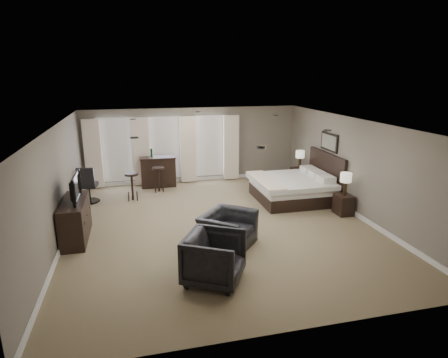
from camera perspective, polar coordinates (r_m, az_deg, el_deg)
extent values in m
cube|color=#74664A|center=(9.66, -0.60, -7.00)|extent=(7.60, 8.60, 0.04)
cube|color=silver|center=(8.97, -0.65, 8.48)|extent=(7.60, 8.60, 0.04)
cube|color=slate|center=(13.30, -4.77, 5.19)|extent=(7.50, 0.04, 2.60)
cube|color=slate|center=(5.44, 9.73, -11.21)|extent=(7.50, 0.04, 2.60)
cube|color=slate|center=(9.18, -24.08, -1.05)|extent=(0.04, 8.50, 2.60)
cube|color=slate|center=(10.69, 19.38, 1.69)|extent=(0.04, 8.50, 2.60)
cube|color=silver|center=(13.11, -16.04, 4.25)|extent=(1.15, 0.04, 2.05)
cube|color=silver|center=(13.14, -9.05, 4.69)|extent=(1.15, 0.04, 2.05)
cube|color=silver|center=(13.36, -2.17, 5.06)|extent=(1.15, 0.04, 2.05)
cube|color=beige|center=(13.07, -19.32, 3.61)|extent=(0.55, 0.12, 2.30)
cube|color=beige|center=(13.00, -12.51, 4.08)|extent=(0.55, 0.12, 2.30)
cube|color=beige|center=(13.12, -5.50, 4.49)|extent=(0.55, 0.12, 2.30)
cube|color=beige|center=(13.42, 1.09, 4.82)|extent=(0.55, 0.12, 2.30)
cube|color=silver|center=(11.48, 10.42, 0.23)|extent=(2.23, 2.13, 1.42)
cube|color=black|center=(10.79, 17.75, -3.73)|extent=(0.41, 0.50, 0.55)
cube|color=black|center=(13.22, 11.34, 0.38)|extent=(0.44, 0.54, 0.58)
cube|color=beige|center=(10.62, 18.01, -0.75)|extent=(0.30, 0.30, 0.62)
cube|color=beige|center=(13.07, 11.48, 2.92)|extent=(0.30, 0.30, 0.62)
cube|color=slate|center=(11.75, 15.70, 5.46)|extent=(0.04, 0.96, 0.56)
cube|color=black|center=(9.38, -21.71, -5.80)|extent=(0.52, 1.62, 0.94)
imported|color=black|center=(9.20, -22.05, -2.67)|extent=(0.62, 1.07, 0.14)
imported|color=black|center=(8.39, 0.59, -6.89)|extent=(1.33, 1.38, 1.02)
imported|color=black|center=(7.01, -1.48, -11.63)|extent=(1.31, 1.33, 1.03)
cube|color=black|center=(12.94, -10.01, 1.16)|extent=(1.19, 0.62, 1.04)
cube|color=black|center=(11.70, -13.81, -1.13)|extent=(0.47, 0.47, 0.85)
cube|color=black|center=(12.37, -9.92, -0.05)|extent=(0.45, 0.45, 0.82)
cube|color=black|center=(11.84, -19.99, -0.75)|extent=(0.64, 0.64, 1.12)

